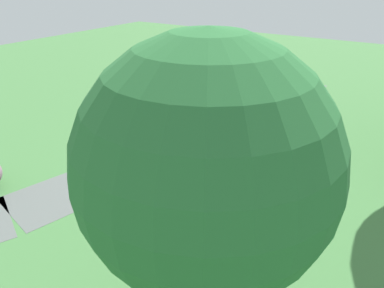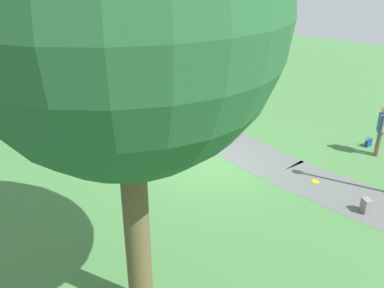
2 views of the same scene
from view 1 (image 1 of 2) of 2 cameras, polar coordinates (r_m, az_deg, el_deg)
ground_plane at (r=12.30m, az=5.41°, el=-1.94°), size 48.00×48.00×0.00m
footpath_segment_near at (r=17.72m, az=12.22°, el=6.28°), size 8.15×2.76×0.01m
footpath_segment_mid at (r=12.00m, az=-7.86°, el=-2.78°), size 8.25×3.80×0.01m
young_tree_near_path at (r=4.03m, az=2.20°, el=-3.51°), size 2.85×2.85×5.11m
lamp_post at (r=16.78m, az=7.99°, el=12.57°), size 0.28×0.28×3.17m
woman_with_handbag at (r=17.15m, az=-1.09°, el=9.89°), size 0.38×0.47×1.80m
man_near_boulder at (r=10.92m, az=-2.59°, el=0.22°), size 0.47×0.38×1.69m
handbag_on_grass at (r=17.35m, az=-3.47°, el=6.88°), size 0.32×0.34×0.31m
spare_backpack_on_lawn at (r=16.56m, az=11.90°, el=5.65°), size 0.35×0.35×0.40m
frisbee_on_grass at (r=15.33m, az=7.09°, el=3.68°), size 0.24×0.24×0.02m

